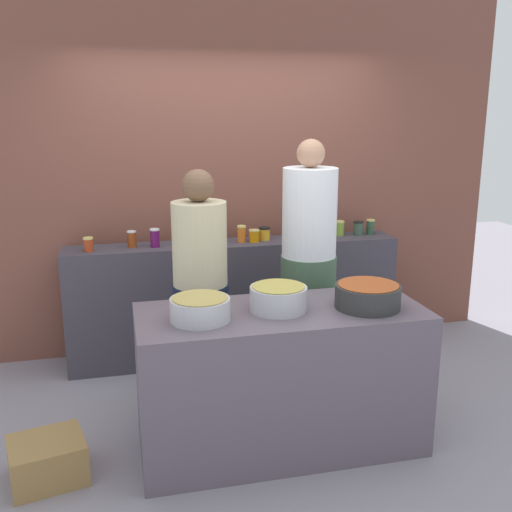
# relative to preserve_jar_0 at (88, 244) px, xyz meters

# --- Properties ---
(ground) EXTENTS (12.00, 12.00, 0.00)m
(ground) POSITION_rel_preserve_jar_0_xyz_m (1.14, -1.04, -1.04)
(ground) COLOR gray
(storefront_wall) EXTENTS (4.80, 0.12, 3.00)m
(storefront_wall) POSITION_rel_preserve_jar_0_xyz_m (1.14, 0.41, 0.46)
(storefront_wall) COLOR brown
(storefront_wall) RESTS_ON ground
(display_shelf) EXTENTS (2.70, 0.36, 0.98)m
(display_shelf) POSITION_rel_preserve_jar_0_xyz_m (1.14, 0.06, -0.55)
(display_shelf) COLOR #3E3944
(display_shelf) RESTS_ON ground
(prep_table) EXTENTS (1.70, 0.70, 0.88)m
(prep_table) POSITION_rel_preserve_jar_0_xyz_m (1.14, -1.34, -0.60)
(prep_table) COLOR #5A4F5C
(prep_table) RESTS_ON ground
(preserve_jar_0) EXTENTS (0.07, 0.07, 0.11)m
(preserve_jar_0) POSITION_rel_preserve_jar_0_xyz_m (0.00, 0.00, 0.00)
(preserve_jar_0) COLOR #AA3919
(preserve_jar_0) RESTS_ON display_shelf
(preserve_jar_1) EXTENTS (0.07, 0.07, 0.13)m
(preserve_jar_1) POSITION_rel_preserve_jar_0_xyz_m (0.32, 0.07, 0.01)
(preserve_jar_1) COLOR brown
(preserve_jar_1) RESTS_ON display_shelf
(preserve_jar_2) EXTENTS (0.07, 0.07, 0.15)m
(preserve_jar_2) POSITION_rel_preserve_jar_0_xyz_m (0.50, 0.03, 0.02)
(preserve_jar_2) COLOR #5A1352
(preserve_jar_2) RESTS_ON display_shelf
(preserve_jar_3) EXTENTS (0.09, 0.09, 0.13)m
(preserve_jar_3) POSITION_rel_preserve_jar_0_xyz_m (0.76, 0.06, 0.01)
(preserve_jar_3) COLOR #8D330E
(preserve_jar_3) RESTS_ON display_shelf
(preserve_jar_4) EXTENTS (0.09, 0.09, 0.10)m
(preserve_jar_4) POSITION_rel_preserve_jar_0_xyz_m (0.88, 0.10, -0.01)
(preserve_jar_4) COLOR #3B4D2F
(preserve_jar_4) RESTS_ON display_shelf
(preserve_jar_5) EXTENTS (0.07, 0.07, 0.14)m
(preserve_jar_5) POSITION_rel_preserve_jar_0_xyz_m (1.19, 0.06, 0.01)
(preserve_jar_5) COLOR orange
(preserve_jar_5) RESTS_ON display_shelf
(preserve_jar_6) EXTENTS (0.09, 0.09, 0.10)m
(preserve_jar_6) POSITION_rel_preserve_jar_0_xyz_m (1.29, 0.03, -0.00)
(preserve_jar_6) COLOR #CC7A0A
(preserve_jar_6) RESTS_ON display_shelf
(preserve_jar_7) EXTENTS (0.09, 0.09, 0.11)m
(preserve_jar_7) POSITION_rel_preserve_jar_0_xyz_m (1.39, 0.08, -0.00)
(preserve_jar_7) COLOR gold
(preserve_jar_7) RESTS_ON display_shelf
(preserve_jar_8) EXTENTS (0.08, 0.08, 0.12)m
(preserve_jar_8) POSITION_rel_preserve_jar_0_xyz_m (1.73, 0.08, 0.00)
(preserve_jar_8) COLOR orange
(preserve_jar_8) RESTS_ON display_shelf
(preserve_jar_9) EXTENTS (0.08, 0.08, 0.11)m
(preserve_jar_9) POSITION_rel_preserve_jar_0_xyz_m (1.86, 0.07, 0.00)
(preserve_jar_9) COLOR #442B4E
(preserve_jar_9) RESTS_ON display_shelf
(preserve_jar_10) EXTENTS (0.08, 0.08, 0.13)m
(preserve_jar_10) POSITION_rel_preserve_jar_0_xyz_m (2.06, 0.11, 0.01)
(preserve_jar_10) COLOR olive
(preserve_jar_10) RESTS_ON display_shelf
(preserve_jar_11) EXTENTS (0.09, 0.09, 0.12)m
(preserve_jar_11) POSITION_rel_preserve_jar_0_xyz_m (2.22, 0.09, 0.00)
(preserve_jar_11) COLOR #354E3C
(preserve_jar_11) RESTS_ON display_shelf
(preserve_jar_12) EXTENTS (0.07, 0.07, 0.13)m
(preserve_jar_12) POSITION_rel_preserve_jar_0_xyz_m (2.33, 0.10, 0.01)
(preserve_jar_12) COLOR #2C4A33
(preserve_jar_12) RESTS_ON display_shelf
(cooking_pot_left) EXTENTS (0.34, 0.34, 0.13)m
(cooking_pot_left) POSITION_rel_preserve_jar_0_xyz_m (0.65, -1.40, -0.09)
(cooking_pot_left) COLOR #B7B7BC
(cooking_pot_left) RESTS_ON prep_table
(cooking_pot_center) EXTENTS (0.34, 0.34, 0.15)m
(cooking_pot_center) POSITION_rel_preserve_jar_0_xyz_m (1.12, -1.34, -0.09)
(cooking_pot_center) COLOR #B7B7BC
(cooking_pot_center) RESTS_ON prep_table
(cooking_pot_right) EXTENTS (0.39, 0.39, 0.14)m
(cooking_pot_right) POSITION_rel_preserve_jar_0_xyz_m (1.64, -1.41, -0.09)
(cooking_pot_right) COLOR #2D2D2D
(cooking_pot_right) RESTS_ON prep_table
(cook_with_tongs) EXTENTS (0.37, 0.37, 1.66)m
(cook_with_tongs) POSITION_rel_preserve_jar_0_xyz_m (0.74, -0.77, -0.29)
(cook_with_tongs) COLOR #151F36
(cook_with_tongs) RESTS_ON ground
(cook_in_cap) EXTENTS (0.40, 0.40, 1.83)m
(cook_in_cap) POSITION_rel_preserve_jar_0_xyz_m (1.53, -0.64, -0.21)
(cook_in_cap) COLOR #456248
(cook_in_cap) RESTS_ON ground
(bread_crate) EXTENTS (0.47, 0.43, 0.24)m
(bread_crate) POSITION_rel_preserve_jar_0_xyz_m (-0.23, -1.38, -0.92)
(bread_crate) COLOR olive
(bread_crate) RESTS_ON ground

